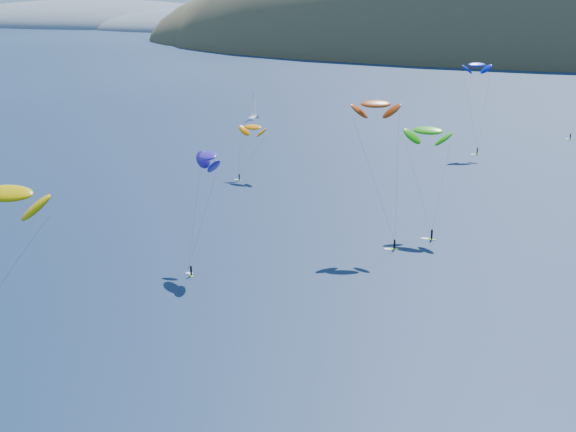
# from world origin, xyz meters

# --- Properties ---
(headland) EXTENTS (460.00, 250.00, 60.00)m
(headland) POSITION_xyz_m (-445.26, 750.08, -3.36)
(headland) COLOR slate
(headland) RESTS_ON ground
(sailboat) EXTENTS (8.50, 7.29, 10.32)m
(sailboat) POSITION_xyz_m (-72.60, 218.89, 0.89)
(sailboat) COLOR white
(sailboat) RESTS_ON ground
(kitesurfer_1) EXTENTS (8.13, 8.35, 14.50)m
(kitesurfer_1) POSITION_xyz_m (-40.38, 139.46, 12.37)
(kitesurfer_1) COLOR #A5F21A
(kitesurfer_1) RESTS_ON ground
(kitesurfer_2) EXTENTS (12.18, 12.01, 24.02)m
(kitesurfer_2) POSITION_xyz_m (-34.57, 39.82, 20.79)
(kitesurfer_2) COLOR #A5F21A
(kitesurfer_2) RESTS_ON ground
(kitesurfer_3) EXTENTS (9.58, 11.40, 21.89)m
(kitesurfer_3) POSITION_xyz_m (7.76, 111.21, 19.30)
(kitesurfer_3) COLOR #A5F21A
(kitesurfer_3) RESTS_ON ground
(kitesurfer_4) EXTENTS (9.02, 9.80, 26.72)m
(kitesurfer_4) POSITION_xyz_m (7.38, 190.14, 24.36)
(kitesurfer_4) COLOR #A5F21A
(kitesurfer_4) RESTS_ON ground
(kitesurfer_9) EXTENTS (11.25, 9.84, 27.98)m
(kitesurfer_9) POSITION_xyz_m (-0.34, 100.88, 25.51)
(kitesurfer_9) COLOR #A5F21A
(kitesurfer_9) RESTS_ON ground
(kitesurfer_10) EXTENTS (8.68, 14.40, 20.92)m
(kitesurfer_10) POSITION_xyz_m (-24.30, 79.39, 18.52)
(kitesurfer_10) COLOR #A5F21A
(kitesurfer_10) RESTS_ON ground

